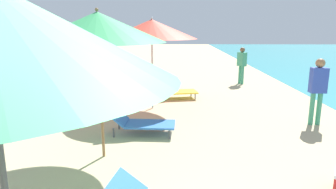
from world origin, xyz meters
The scene contains 7 objects.
umbrella_second centered at (-0.67, 3.23, 2.30)m, with size 2.30×2.30×2.61m.
lounger_second_shoreside centered at (-0.13, 4.46, 0.26)m, with size 1.46×0.68×0.56m.
umbrella_farthest centered at (-0.02, 6.60, 2.25)m, with size 2.52×2.52×2.57m.
lounger_farthest_shoreside centered at (0.64, 7.83, 0.26)m, with size 1.44×0.89×0.52m.
person_walking_near centered at (3.99, 5.19, 0.96)m, with size 0.36×0.22×1.60m.
person_walking_far centered at (3.35, 10.52, 0.90)m, with size 0.36×0.42×1.50m.
beach_ball centered at (-0.44, 9.38, 0.18)m, with size 0.37×0.37×0.37m, color #3FB266.
Camera 1 is at (0.62, -1.85, 2.30)m, focal length 32.20 mm.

